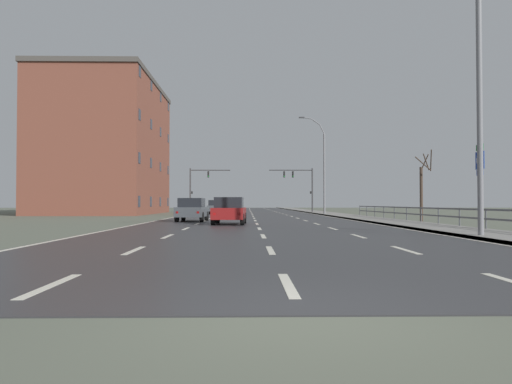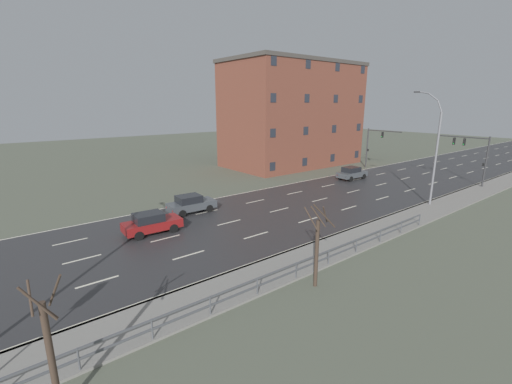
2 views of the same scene
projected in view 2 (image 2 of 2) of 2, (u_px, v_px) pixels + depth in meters
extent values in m
cube|color=#5B6051|center=(368.00, 188.00, 38.84)|extent=(160.00, 160.00, 0.12)
cube|color=#303033|center=(421.00, 175.00, 46.02)|extent=(14.00, 120.00, 0.02)
cube|color=beige|center=(70.00, 242.00, 23.60)|extent=(0.16, 2.20, 0.01)
cube|color=beige|center=(147.00, 225.00, 26.84)|extent=(0.16, 2.20, 0.01)
cube|color=beige|center=(207.00, 212.00, 30.08)|extent=(0.16, 2.20, 0.01)
cube|color=beige|center=(255.00, 201.00, 33.32)|extent=(0.16, 2.20, 0.01)
cube|color=beige|center=(295.00, 193.00, 36.56)|extent=(0.16, 2.20, 0.01)
cube|color=beige|center=(328.00, 185.00, 39.80)|extent=(0.16, 2.20, 0.01)
cube|color=beige|center=(356.00, 179.00, 43.04)|extent=(0.16, 2.20, 0.01)
cube|color=beige|center=(381.00, 174.00, 46.28)|extent=(0.16, 2.20, 0.01)
cube|color=beige|center=(402.00, 169.00, 49.52)|extent=(0.16, 2.20, 0.01)
cube|color=beige|center=(420.00, 165.00, 52.76)|extent=(0.16, 2.20, 0.01)
cube|color=beige|center=(437.00, 162.00, 56.00)|extent=(0.16, 2.20, 0.01)
cube|color=beige|center=(451.00, 159.00, 59.24)|extent=(0.16, 2.20, 0.01)
cube|color=beige|center=(464.00, 156.00, 62.48)|extent=(0.16, 2.20, 0.01)
cube|color=beige|center=(476.00, 153.00, 65.72)|extent=(0.16, 2.20, 0.01)
cube|color=beige|center=(487.00, 151.00, 68.96)|extent=(0.16, 2.20, 0.01)
cube|color=beige|center=(497.00, 149.00, 72.21)|extent=(0.16, 2.20, 0.01)
cube|color=beige|center=(506.00, 147.00, 75.45)|extent=(0.16, 2.20, 0.01)
cube|color=beige|center=(82.00, 259.00, 20.94)|extent=(0.16, 2.20, 0.01)
cube|color=beige|center=(166.00, 238.00, 24.18)|extent=(0.16, 2.20, 0.01)
cube|color=beige|center=(229.00, 222.00, 27.42)|extent=(0.16, 2.20, 0.01)
cube|color=beige|center=(279.00, 210.00, 30.66)|extent=(0.16, 2.20, 0.01)
cube|color=beige|center=(320.00, 200.00, 33.90)|extent=(0.16, 2.20, 0.01)
cube|color=beige|center=(353.00, 191.00, 37.14)|extent=(0.16, 2.20, 0.01)
cube|color=beige|center=(381.00, 184.00, 40.38)|extent=(0.16, 2.20, 0.01)
cube|color=beige|center=(405.00, 178.00, 43.62)|extent=(0.16, 2.20, 0.01)
cube|color=beige|center=(426.00, 173.00, 46.86)|extent=(0.16, 2.20, 0.01)
cube|color=beige|center=(444.00, 169.00, 50.10)|extent=(0.16, 2.20, 0.01)
cube|color=beige|center=(460.00, 165.00, 53.34)|extent=(0.16, 2.20, 0.01)
cube|color=beige|center=(474.00, 161.00, 56.58)|extent=(0.16, 2.20, 0.01)
cube|color=beige|center=(486.00, 158.00, 59.82)|extent=(0.16, 2.20, 0.01)
cube|color=beige|center=(497.00, 155.00, 63.06)|extent=(0.16, 2.20, 0.01)
cube|color=beige|center=(507.00, 153.00, 66.31)|extent=(0.16, 2.20, 0.01)
cube|color=beige|center=(98.00, 282.00, 18.28)|extent=(0.16, 2.20, 0.01)
cube|color=beige|center=(189.00, 255.00, 21.52)|extent=(0.16, 2.20, 0.01)
cube|color=beige|center=(256.00, 235.00, 24.76)|extent=(0.16, 2.20, 0.01)
cube|color=beige|center=(308.00, 220.00, 28.00)|extent=(0.16, 2.20, 0.01)
cube|color=beige|center=(349.00, 208.00, 31.24)|extent=(0.16, 2.20, 0.01)
cube|color=beige|center=(382.00, 198.00, 34.48)|extent=(0.16, 2.20, 0.01)
cube|color=beige|center=(410.00, 190.00, 37.72)|extent=(0.16, 2.20, 0.01)
cube|color=beige|center=(433.00, 183.00, 40.96)|extent=(0.16, 2.20, 0.01)
cube|color=beige|center=(453.00, 177.00, 44.20)|extent=(0.16, 2.20, 0.01)
cube|color=beige|center=(470.00, 172.00, 47.44)|extent=(0.16, 2.20, 0.01)
cube|color=beige|center=(485.00, 168.00, 50.68)|extent=(0.16, 2.20, 0.01)
cube|color=beige|center=(498.00, 164.00, 53.92)|extent=(0.16, 2.20, 0.01)
cube|color=beige|center=(510.00, 161.00, 57.16)|extent=(0.16, 2.20, 0.01)
cube|color=beige|center=(478.00, 183.00, 40.82)|extent=(0.16, 120.00, 0.01)
cube|color=beige|center=(376.00, 167.00, 51.23)|extent=(0.16, 120.00, 0.01)
cube|color=gray|center=(493.00, 186.00, 39.55)|extent=(3.00, 120.00, 0.12)
cube|color=slate|center=(480.00, 183.00, 40.63)|extent=(0.16, 120.00, 0.12)
cube|color=#515459|center=(235.00, 288.00, 15.92)|extent=(0.06, 34.73, 0.08)
cube|color=#515459|center=(235.00, 295.00, 16.02)|extent=(0.06, 34.73, 0.08)
cylinder|color=#515459|center=(79.00, 360.00, 12.03)|extent=(0.07, 0.07, 1.00)
cylinder|color=#515459|center=(152.00, 330.00, 13.63)|extent=(0.07, 0.07, 1.00)
cylinder|color=#515459|center=(210.00, 306.00, 15.23)|extent=(0.07, 0.07, 1.00)
cylinder|color=#515459|center=(257.00, 287.00, 16.84)|extent=(0.07, 0.07, 1.00)
cylinder|color=#515459|center=(296.00, 271.00, 18.44)|extent=(0.07, 0.07, 1.00)
cylinder|color=#515459|center=(329.00, 258.00, 20.04)|extent=(0.07, 0.07, 1.00)
cylinder|color=#515459|center=(356.00, 246.00, 21.65)|extent=(0.07, 0.07, 1.00)
cylinder|color=#515459|center=(380.00, 236.00, 23.25)|extent=(0.07, 0.07, 1.00)
cylinder|color=#515459|center=(401.00, 228.00, 24.85)|extent=(0.07, 0.07, 1.00)
cylinder|color=#515459|center=(419.00, 220.00, 26.46)|extent=(0.07, 0.07, 1.00)
cylinder|color=slate|center=(435.00, 160.00, 31.08)|extent=(0.20, 0.20, 8.54)
cylinder|color=slate|center=(440.00, 106.00, 30.06)|extent=(0.55, 0.11, 1.02)
cylinder|color=slate|center=(433.00, 97.00, 30.37)|extent=(0.95, 0.11, 0.71)
cylinder|color=slate|center=(423.00, 92.00, 31.01)|extent=(1.08, 0.11, 0.30)
cube|color=#333335|center=(417.00, 92.00, 31.40)|extent=(0.56, 0.24, 0.12)
cylinder|color=#38383A|center=(486.00, 162.00, 38.26)|extent=(0.18, 0.18, 5.74)
cylinder|color=#38383A|center=(462.00, 137.00, 39.74)|extent=(5.60, 0.12, 0.12)
cube|color=black|center=(464.00, 142.00, 39.66)|extent=(0.20, 0.28, 0.80)
sphere|color=#2D2D2D|center=(464.00, 140.00, 39.51)|extent=(0.14, 0.14, 0.14)
sphere|color=#2D2D2D|center=(464.00, 142.00, 39.57)|extent=(0.14, 0.14, 0.14)
sphere|color=green|center=(463.00, 144.00, 39.64)|extent=(0.14, 0.14, 0.14)
cube|color=black|center=(454.00, 141.00, 40.51)|extent=(0.20, 0.28, 0.80)
sphere|color=#2D2D2D|center=(454.00, 139.00, 40.36)|extent=(0.14, 0.14, 0.14)
sphere|color=#2D2D2D|center=(454.00, 141.00, 40.42)|extent=(0.14, 0.14, 0.14)
sphere|color=green|center=(453.00, 143.00, 40.49)|extent=(0.14, 0.14, 0.14)
cube|color=black|center=(483.00, 165.00, 38.47)|extent=(0.18, 0.12, 0.32)
cylinder|color=#38383A|center=(367.00, 148.00, 50.66)|extent=(0.18, 0.18, 5.77)
cylinder|color=#38383A|center=(384.00, 131.00, 48.04)|extent=(5.17, 0.12, 0.12)
cube|color=black|center=(382.00, 135.00, 48.37)|extent=(0.20, 0.28, 0.80)
sphere|color=#2D2D2D|center=(382.00, 133.00, 48.22)|extent=(0.14, 0.14, 0.14)
sphere|color=#2D2D2D|center=(382.00, 135.00, 48.28)|extent=(0.14, 0.14, 0.14)
sphere|color=green|center=(382.00, 137.00, 48.35)|extent=(0.14, 0.14, 0.14)
cube|color=black|center=(368.00, 150.00, 50.53)|extent=(0.18, 0.12, 0.32)
cube|color=#474C51|center=(352.00, 174.00, 43.09)|extent=(1.88, 4.15, 0.64)
cube|color=black|center=(351.00, 169.00, 42.79)|extent=(1.62, 2.04, 0.60)
cube|color=slate|center=(356.00, 169.00, 43.34)|extent=(1.41, 0.12, 0.51)
cylinder|color=black|center=(364.00, 176.00, 43.27)|extent=(0.24, 0.67, 0.66)
cylinder|color=black|center=(353.00, 174.00, 44.53)|extent=(0.24, 0.67, 0.66)
cylinder|color=black|center=(351.00, 179.00, 41.80)|extent=(0.24, 0.67, 0.66)
cylinder|color=black|center=(340.00, 177.00, 43.06)|extent=(0.24, 0.67, 0.66)
cube|color=red|center=(337.00, 175.00, 42.43)|extent=(0.16, 0.04, 0.14)
cube|color=red|center=(346.00, 177.00, 41.40)|extent=(0.16, 0.04, 0.14)
cube|color=#474C51|center=(192.00, 205.00, 29.87)|extent=(1.92, 4.17, 0.64)
cube|color=black|center=(189.00, 199.00, 29.57)|extent=(1.64, 2.06, 0.60)
cube|color=slate|center=(199.00, 197.00, 30.12)|extent=(1.41, 0.14, 0.51)
cylinder|color=black|center=(209.00, 208.00, 30.04)|extent=(0.25, 0.67, 0.66)
cylinder|color=black|center=(201.00, 204.00, 31.31)|extent=(0.25, 0.67, 0.66)
cylinder|color=black|center=(182.00, 214.00, 28.59)|extent=(0.25, 0.67, 0.66)
cylinder|color=black|center=(174.00, 209.00, 29.86)|extent=(0.25, 0.67, 0.66)
cube|color=red|center=(167.00, 207.00, 29.23)|extent=(0.16, 0.05, 0.14)
cube|color=red|center=(173.00, 211.00, 28.20)|extent=(0.16, 0.05, 0.14)
cube|color=maroon|center=(152.00, 225.00, 25.08)|extent=(1.93, 4.17, 0.64)
cube|color=black|center=(148.00, 217.00, 24.78)|extent=(1.64, 2.06, 0.60)
cube|color=slate|center=(161.00, 215.00, 25.32)|extent=(1.41, 0.14, 0.51)
cylinder|color=black|center=(173.00, 228.00, 25.24)|extent=(0.25, 0.67, 0.66)
cylinder|color=black|center=(165.00, 222.00, 26.51)|extent=(0.25, 0.67, 0.66)
cylinder|color=black|center=(139.00, 236.00, 23.80)|extent=(0.25, 0.67, 0.66)
cylinder|color=black|center=(132.00, 229.00, 25.07)|extent=(0.25, 0.67, 0.66)
cube|color=red|center=(121.00, 228.00, 24.44)|extent=(0.16, 0.05, 0.14)
cube|color=red|center=(127.00, 233.00, 23.41)|extent=(0.16, 0.05, 0.14)
cube|color=brown|center=(293.00, 116.00, 52.25)|extent=(11.39, 20.20, 14.79)
cube|color=#4C4742|center=(294.00, 63.00, 50.34)|extent=(11.62, 20.60, 0.50)
cube|color=#282D38|center=(273.00, 167.00, 44.06)|extent=(0.04, 0.90, 1.10)
cube|color=#282D38|center=(305.00, 162.00, 47.62)|extent=(0.04, 0.90, 1.10)
cube|color=#282D38|center=(333.00, 158.00, 51.18)|extent=(0.04, 0.90, 1.10)
cube|color=#282D38|center=(357.00, 154.00, 54.74)|extent=(0.04, 0.90, 1.10)
cube|color=#282D38|center=(273.00, 133.00, 43.00)|extent=(0.04, 0.90, 1.10)
cube|color=#282D38|center=(306.00, 131.00, 46.56)|extent=(0.04, 0.90, 1.10)
cube|color=#282D38|center=(334.00, 129.00, 50.12)|extent=(0.04, 0.90, 1.10)
cube|color=#282D38|center=(359.00, 127.00, 53.68)|extent=(0.04, 0.90, 1.10)
cube|color=#282D38|center=(273.00, 98.00, 41.93)|extent=(0.04, 0.90, 1.10)
cube|color=#282D38|center=(307.00, 98.00, 45.49)|extent=(0.04, 0.90, 1.10)
cube|color=#282D38|center=(336.00, 99.00, 49.05)|extent=(0.04, 0.90, 1.10)
cube|color=#282D38|center=(361.00, 99.00, 52.61)|extent=(0.04, 0.90, 1.10)
cube|color=#282D38|center=(274.00, 61.00, 40.87)|extent=(0.04, 0.90, 1.10)
cube|color=#282D38|center=(308.00, 64.00, 44.43)|extent=(0.04, 0.90, 1.10)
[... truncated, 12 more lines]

